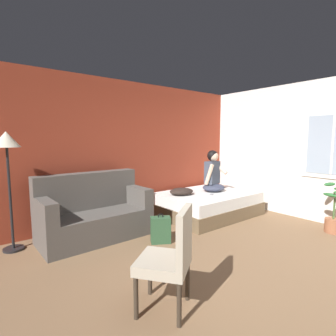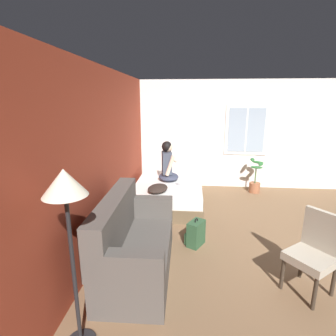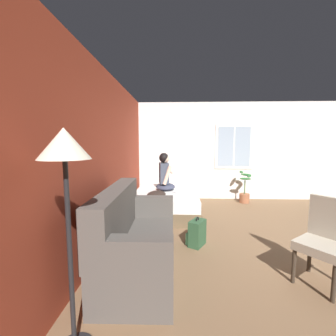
% 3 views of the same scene
% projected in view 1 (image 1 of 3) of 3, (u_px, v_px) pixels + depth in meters
% --- Properties ---
extents(ground_plane, '(40.00, 40.00, 0.00)m').
position_uv_depth(ground_plane, '(261.00, 287.00, 2.84)').
color(ground_plane, brown).
extents(wall_back_accent, '(10.69, 0.16, 2.70)m').
position_uv_depth(wall_back_accent, '(121.00, 151.00, 5.14)').
color(wall_back_accent, '#993823').
rests_on(wall_back_accent, ground).
extents(bed, '(1.97, 1.45, 0.48)m').
position_uv_depth(bed, '(208.00, 204.00, 5.49)').
color(bed, brown).
rests_on(bed, ground).
extents(couch, '(1.72, 0.86, 1.04)m').
position_uv_depth(couch, '(94.00, 214.00, 4.22)').
color(couch, '#514C47').
rests_on(couch, ground).
extents(side_chair, '(0.64, 0.64, 0.98)m').
position_uv_depth(side_chair, '(170.00, 256.00, 2.40)').
color(side_chair, '#382D23').
rests_on(side_chair, ground).
extents(person_seated, '(0.59, 0.53, 0.88)m').
position_uv_depth(person_seated, '(213.00, 175.00, 5.57)').
color(person_seated, '#383D51').
rests_on(person_seated, bed).
extents(backpack, '(0.35, 0.33, 0.46)m').
position_uv_depth(backpack, '(161.00, 230.00, 4.04)').
color(backpack, '#2D5133').
rests_on(backpack, ground).
extents(throw_pillow, '(0.57, 0.49, 0.14)m').
position_uv_depth(throw_pillow, '(181.00, 191.00, 5.22)').
color(throw_pillow, '#2D231E').
rests_on(throw_pillow, bed).
extents(cell_phone, '(0.16, 0.13, 0.01)m').
position_uv_depth(cell_phone, '(211.00, 195.00, 5.23)').
color(cell_phone, '#B7B7BC').
rests_on(cell_phone, bed).
extents(floor_lamp, '(0.36, 0.36, 1.70)m').
position_uv_depth(floor_lamp, '(7.00, 151.00, 3.62)').
color(floor_lamp, black).
rests_on(floor_lamp, ground).
extents(potted_plant, '(0.39, 0.37, 0.85)m').
position_uv_depth(potted_plant, '(334.00, 215.00, 4.45)').
color(potted_plant, '#995B3D').
rests_on(potted_plant, ground).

